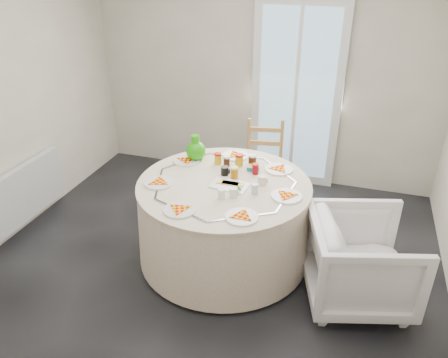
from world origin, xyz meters
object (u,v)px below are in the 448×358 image
(radiator, at_px, (28,191))
(green_pitcher, at_px, (196,149))
(table, at_px, (224,221))
(armchair, at_px, (361,258))
(wooden_chair, at_px, (264,164))

(radiator, bearing_deg, green_pitcher, 14.91)
(table, relative_size, armchair, 1.90)
(armchair, height_order, green_pitcher, green_pitcher)
(wooden_chair, bearing_deg, green_pitcher, -136.09)
(radiator, distance_m, table, 2.03)
(table, distance_m, green_pitcher, 0.73)
(green_pitcher, bearing_deg, radiator, -146.63)
(radiator, bearing_deg, table, 2.15)
(table, xyz_separation_m, green_pitcher, (-0.39, 0.36, 0.49))
(radiator, height_order, green_pitcher, green_pitcher)
(radiator, xyz_separation_m, green_pitcher, (1.64, 0.44, 0.49))
(wooden_chair, height_order, green_pitcher, green_pitcher)
(wooden_chair, bearing_deg, armchair, -59.74)
(radiator, xyz_separation_m, armchair, (3.20, -0.11, 0.01))
(radiator, xyz_separation_m, wooden_chair, (2.14, 1.13, 0.09))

